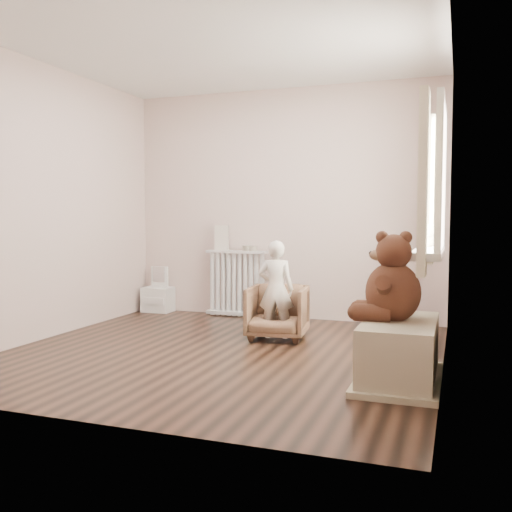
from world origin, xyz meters
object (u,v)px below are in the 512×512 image
(radiator, at_px, (237,283))
(plush_cat, at_px, (429,236))
(toy_bench, at_px, (399,354))
(toy_vanity, at_px, (158,289))
(child, at_px, (276,289))
(teddy_bear, at_px, (393,287))
(armchair, at_px, (277,312))

(radiator, height_order, plush_cat, plush_cat)
(radiator, bearing_deg, toy_bench, -45.39)
(toy_vanity, distance_m, plush_cat, 3.50)
(child, bearing_deg, teddy_bear, 133.12)
(toy_vanity, relative_size, child, 0.60)
(radiator, relative_size, plush_cat, 3.19)
(plush_cat, bearing_deg, toy_bench, -89.14)
(armchair, distance_m, plush_cat, 1.58)
(radiator, height_order, child, child)
(radiator, height_order, armchair, radiator)
(child, bearing_deg, armchair, -96.56)
(teddy_bear, distance_m, plush_cat, 0.93)
(toy_bench, xyz_separation_m, teddy_bear, (-0.05, 0.02, 0.47))
(radiator, relative_size, armchair, 1.38)
(child, xyz_separation_m, plush_cat, (1.37, -0.16, 0.52))
(teddy_bear, bearing_deg, armchair, 134.02)
(radiator, bearing_deg, child, -52.31)
(teddy_bear, bearing_deg, radiator, 129.87)
(child, bearing_deg, plush_cat, 166.86)
(teddy_bear, xyz_separation_m, plush_cat, (0.19, 0.84, 0.33))
(teddy_bear, bearing_deg, plush_cat, 72.81)
(radiator, xyz_separation_m, toy_bench, (2.05, -2.07, -0.19))
(toy_bench, height_order, teddy_bear, teddy_bear)
(toy_bench, bearing_deg, toy_vanity, 146.33)
(toy_vanity, height_order, teddy_bear, teddy_bear)
(radiator, bearing_deg, teddy_bear, -45.86)
(toy_vanity, height_order, child, child)
(toy_vanity, height_order, plush_cat, plush_cat)
(toy_vanity, bearing_deg, radiator, 1.68)
(child, bearing_deg, toy_vanity, -35.64)
(plush_cat, bearing_deg, radiator, 161.10)
(armchair, height_order, toy_bench, armchair)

